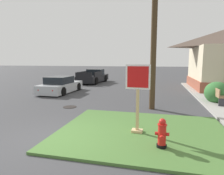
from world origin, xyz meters
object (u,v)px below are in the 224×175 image
fire_hydrant (162,134)px  pickup_truck_black (93,77)px  stop_sign (138,99)px  parked_sedan_silver (61,86)px  manhole_cover (70,107)px  street_bench (218,95)px  utility_pole (154,16)px

fire_hydrant → pickup_truck_black: (-7.17, 15.16, 0.16)m
stop_sign → parked_sedan_silver: 9.75m
fire_hydrant → manhole_cover: fire_hydrant is taller
pickup_truck_black → street_bench: (10.22, -9.04, -0.03)m
parked_sedan_silver → fire_hydrant: bearing=-47.5°
manhole_cover → pickup_truck_black: (-2.54, 11.24, 0.61)m
pickup_truck_black → utility_pole: bearing=-57.5°
manhole_cover → utility_pole: (4.23, 0.63, 4.51)m
fire_hydrant → pickup_truck_black: pickup_truck_black is taller
manhole_cover → utility_pole: utility_pole is taller
pickup_truck_black → street_bench: size_ratio=3.57×
street_bench → utility_pole: size_ratio=0.17×
manhole_cover → utility_pole: size_ratio=0.08×
parked_sedan_silver → utility_pole: bearing=-26.8°
fire_hydrant → street_bench: 6.84m
parked_sedan_silver → manhole_cover: bearing=-56.3°
parked_sedan_silver → stop_sign: bearing=-47.0°
manhole_cover → parked_sedan_silver: size_ratio=0.17×
fire_hydrant → street_bench: street_bench is taller
stop_sign → pickup_truck_black: stop_sign is taller
pickup_truck_black → stop_sign: bearing=-65.7°
utility_pole → fire_hydrant: bearing=-85.0°
manhole_cover → parked_sedan_silver: 5.03m
stop_sign → parked_sedan_silver: size_ratio=0.53×
stop_sign → utility_pole: 4.90m
fire_hydrant → pickup_truck_black: bearing=115.3°
manhole_cover → parked_sedan_silver: (-2.77, 4.16, 0.53)m
parked_sedan_silver → utility_pole: utility_pole is taller
fire_hydrant → manhole_cover: size_ratio=1.16×
pickup_truck_black → street_bench: pickup_truck_black is taller
stop_sign → manhole_cover: bearing=142.5°
utility_pole → street_bench: bearing=24.5°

